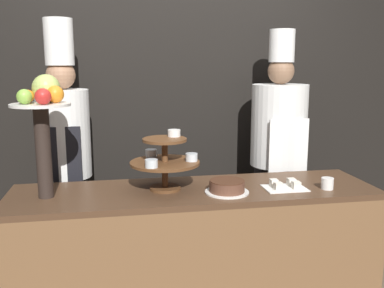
{
  "coord_description": "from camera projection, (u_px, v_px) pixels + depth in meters",
  "views": [
    {
      "loc": [
        -0.44,
        -2.08,
        1.63
      ],
      "look_at": [
        0.0,
        0.39,
        1.15
      ],
      "focal_mm": 40.0,
      "sensor_mm": 36.0,
      "label": 1
    }
  ],
  "objects": [
    {
      "name": "buffet_counter",
      "position": [
        195.0,
        260.0,
        2.59
      ],
      "size": [
        2.14,
        0.57,
        0.9
      ],
      "color": "brown",
      "rests_on": "ground_plane"
    },
    {
      "name": "cake_square_tray",
      "position": [
        285.0,
        186.0,
        2.51
      ],
      "size": [
        0.24,
        0.17,
        0.05
      ],
      "color": "white",
      "rests_on": "buffet_counter"
    },
    {
      "name": "chef_center_left",
      "position": [
        278.0,
        148.0,
        3.16
      ],
      "size": [
        0.41,
        0.41,
        1.86
      ],
      "color": "#28282D",
      "rests_on": "ground_plane"
    },
    {
      "name": "wall_back",
      "position": [
        173.0,
        92.0,
        3.33
      ],
      "size": [
        10.0,
        0.06,
        2.8
      ],
      "color": "black",
      "rests_on": "ground_plane"
    },
    {
      "name": "fruit_pedestal",
      "position": [
        43.0,
        113.0,
        2.29
      ],
      "size": [
        0.31,
        0.31,
        0.67
      ],
      "color": "#2D231E",
      "rests_on": "buffet_counter"
    },
    {
      "name": "chef_left",
      "position": [
        65.0,
        151.0,
        2.89
      ],
      "size": [
        0.35,
        0.35,
        1.91
      ],
      "color": "black",
      "rests_on": "ground_plane"
    },
    {
      "name": "cake_round",
      "position": [
        227.0,
        187.0,
        2.43
      ],
      "size": [
        0.25,
        0.25,
        0.07
      ],
      "color": "white",
      "rests_on": "buffet_counter"
    },
    {
      "name": "cup_white",
      "position": [
        327.0,
        183.0,
        2.5
      ],
      "size": [
        0.07,
        0.07,
        0.07
      ],
      "color": "white",
      "rests_on": "buffet_counter"
    },
    {
      "name": "tiered_stand",
      "position": [
        165.0,
        159.0,
        2.47
      ],
      "size": [
        0.4,
        0.4,
        0.34
      ],
      "color": "brown",
      "rests_on": "buffet_counter"
    }
  ]
}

